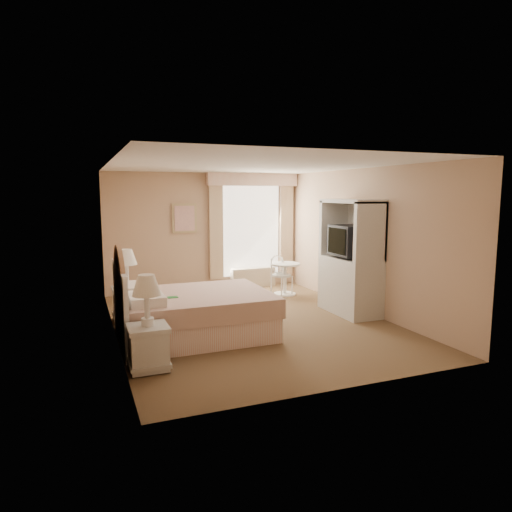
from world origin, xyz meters
name	(u,v)px	position (x,y,z in m)	size (l,w,h in m)	color
room	(251,245)	(0.00, 0.00, 1.25)	(4.21, 5.51, 2.51)	brown
window	(252,227)	(1.05, 2.65, 1.34)	(2.05, 0.22, 2.51)	white
framed_art	(184,218)	(-0.45, 2.71, 1.55)	(0.52, 0.04, 0.62)	tan
bed	(188,312)	(-1.12, -0.37, 0.36)	(2.15, 1.68, 1.48)	#E0A591
nightstand_near	(148,335)	(-1.84, -1.46, 0.42)	(0.46, 0.46, 1.13)	silver
nightstand_far	(128,294)	(-1.84, 0.80, 0.44)	(0.48, 0.48, 1.16)	silver
round_table	(285,274)	(1.37, 1.63, 0.43)	(0.62, 0.62, 0.65)	white
cafe_chair	(280,272)	(1.27, 1.65, 0.47)	(0.50, 0.50, 0.82)	white
armoire	(351,267)	(1.81, -0.09, 0.82)	(0.59, 1.19, 1.97)	silver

